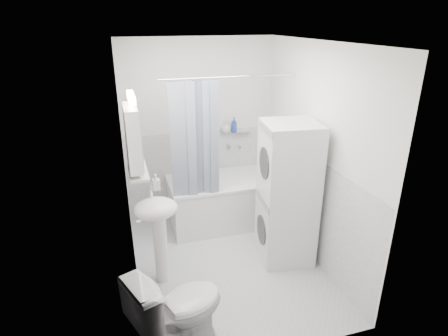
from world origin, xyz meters
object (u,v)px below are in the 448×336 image
object	(u,v)px
bathtub	(232,197)
toilet	(178,310)
washer_dryer	(287,194)
sink	(157,222)

from	to	relation	value
bathtub	toilet	distance (m)	2.20
toilet	washer_dryer	bearing A→B (deg)	-77.38
sink	washer_dryer	xyz separation A→B (m)	(1.43, 0.03, 0.10)
bathtub	toilet	size ratio (longest dim) A/B	2.10
toilet	bathtub	bearing A→B (deg)	-50.87
bathtub	toilet	xyz separation A→B (m)	(-1.06, -1.92, 0.04)
sink	washer_dryer	bearing A→B (deg)	1.16
bathtub	sink	distance (m)	1.52
washer_dryer	toilet	distance (m)	1.74
washer_dryer	toilet	world-z (taller)	washer_dryer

